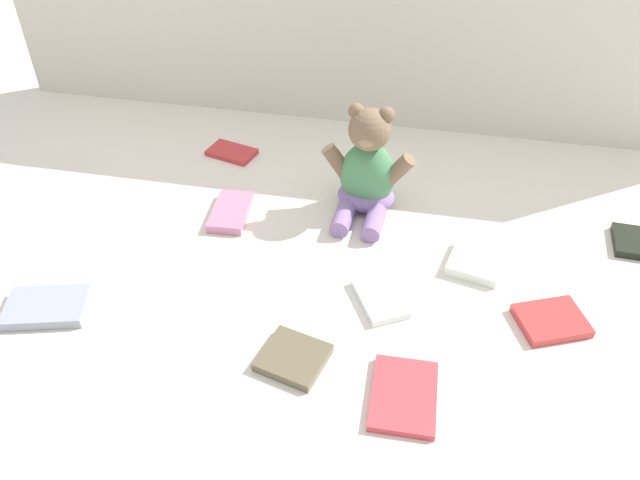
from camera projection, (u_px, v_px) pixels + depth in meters
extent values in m
plane|color=silver|center=(319.00, 246.00, 1.24)|extent=(3.20, 3.20, 0.00)
ellipsoid|color=#4C8C59|center=(367.00, 176.00, 1.29)|extent=(0.12, 0.09, 0.15)
ellipsoid|color=#8C6BA5|center=(366.00, 196.00, 1.32)|extent=(0.12, 0.10, 0.05)
sphere|color=#7A6047|center=(370.00, 130.00, 1.22)|extent=(0.09, 0.09, 0.08)
ellipsoid|color=#997C5E|center=(366.00, 141.00, 1.20)|extent=(0.04, 0.03, 0.02)
sphere|color=#7A6047|center=(356.00, 111.00, 1.21)|extent=(0.03, 0.03, 0.03)
sphere|color=#7A6047|center=(387.00, 115.00, 1.20)|extent=(0.03, 0.03, 0.03)
cylinder|color=#7A6047|center=(338.00, 162.00, 1.29)|extent=(0.07, 0.03, 0.08)
cylinder|color=#7A6047|center=(398.00, 170.00, 1.26)|extent=(0.07, 0.03, 0.08)
cylinder|color=#8C6BA5|center=(343.00, 218.00, 1.28)|extent=(0.04, 0.08, 0.04)
cylinder|color=#8C6BA5|center=(374.00, 223.00, 1.26)|extent=(0.04, 0.08, 0.04)
cube|color=#BF7392|center=(231.00, 212.00, 1.31)|extent=(0.08, 0.13, 0.02)
cube|color=#9196A2|center=(47.00, 307.00, 1.10)|extent=(0.15, 0.12, 0.02)
cube|color=brown|center=(293.00, 358.00, 1.02)|extent=(0.12, 0.12, 0.02)
cube|color=#C43837|center=(551.00, 321.00, 1.08)|extent=(0.14, 0.12, 0.02)
cube|color=#C63C42|center=(404.00, 396.00, 0.97)|extent=(0.10, 0.14, 0.01)
cube|color=#C33235|center=(232.00, 152.00, 1.49)|extent=(0.12, 0.09, 0.01)
cube|color=white|center=(380.00, 298.00, 1.12)|extent=(0.12, 0.13, 0.01)
cube|color=white|center=(476.00, 263.00, 1.19)|extent=(0.11, 0.12, 0.02)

